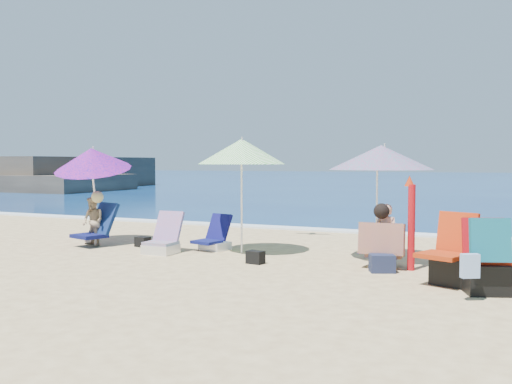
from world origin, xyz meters
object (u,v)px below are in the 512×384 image
at_px(umbrella_striped, 242,152).
at_px(umbrella_blue, 92,159).
at_px(chair_rainbow, 163,242).
at_px(camp_chair_left, 454,263).
at_px(person_left, 94,221).
at_px(furled_umbrella, 411,218).
at_px(umbrella_turquoise, 381,158).
at_px(chair_navy, 214,240).
at_px(camp_chair_right, 486,266).
at_px(person_center, 384,237).

height_order(umbrella_striped, umbrella_blue, umbrella_blue).
xyz_separation_m(chair_rainbow, camp_chair_left, (4.90, -0.64, 0.09)).
height_order(chair_rainbow, person_left, person_left).
distance_m(umbrella_striped, chair_rainbow, 2.11).
bearing_deg(person_left, furled_umbrella, -0.17).
bearing_deg(person_left, umbrella_blue, 133.22).
relative_size(umbrella_striped, camp_chair_left, 2.16).
relative_size(umbrella_turquoise, chair_navy, 2.71).
relative_size(chair_navy, person_left, 0.69).
bearing_deg(furled_umbrella, person_left, 179.83).
bearing_deg(umbrella_blue, camp_chair_right, -11.52).
height_order(umbrella_blue, person_left, umbrella_blue).
xyz_separation_m(umbrella_striped, camp_chair_left, (3.62, -1.18, -1.49)).
distance_m(umbrella_turquoise, chair_rainbow, 4.00).
height_order(furled_umbrella, camp_chair_left, furled_umbrella).
bearing_deg(person_left, umbrella_turquoise, 6.17).
distance_m(furled_umbrella, person_center, 0.49).
height_order(person_center, person_left, person_left).
xyz_separation_m(umbrella_turquoise, umbrella_blue, (-5.56, -0.30, -0.01)).
bearing_deg(chair_navy, umbrella_turquoise, 0.89).
distance_m(umbrella_striped, umbrella_blue, 3.20).
xyz_separation_m(umbrella_turquoise, furled_umbrella, (0.58, -0.59, -0.90)).
distance_m(chair_navy, person_center, 3.24).
bearing_deg(chair_navy, umbrella_blue, -174.41).
distance_m(umbrella_turquoise, furled_umbrella, 1.22).
bearing_deg(umbrella_striped, umbrella_blue, -178.51).
relative_size(umbrella_turquoise, chair_rainbow, 2.74).
bearing_deg(umbrella_striped, chair_navy, 165.20).
bearing_deg(umbrella_blue, person_left, -46.78).
xyz_separation_m(chair_rainbow, person_left, (-1.66, 0.18, 0.28)).
bearing_deg(chair_navy, person_left, -167.14).
relative_size(umbrella_blue, camp_chair_left, 2.15).
relative_size(umbrella_striped, person_center, 2.08).
distance_m(umbrella_striped, camp_chair_right, 4.55).
bearing_deg(person_center, camp_chair_right, -39.32).
relative_size(chair_navy, person_center, 0.74).
xyz_separation_m(umbrella_blue, furled_umbrella, (6.14, -0.29, -0.89)).
bearing_deg(chair_rainbow, chair_navy, 47.82).
height_order(umbrella_striped, camp_chair_right, umbrella_striped).
bearing_deg(person_left, camp_chair_right, -9.75).
bearing_deg(umbrella_blue, chair_rainbow, -13.42).
bearing_deg(umbrella_blue, person_center, -2.60).
bearing_deg(camp_chair_right, umbrella_striped, 158.87).
bearing_deg(umbrella_turquoise, camp_chair_left, -47.96).
height_order(camp_chair_right, person_center, person_center).
xyz_separation_m(umbrella_blue, chair_rainbow, (1.92, -0.46, -1.46)).
bearing_deg(umbrella_turquoise, furled_umbrella, -45.66).
xyz_separation_m(umbrella_blue, camp_chair_right, (7.23, -1.47, -1.31)).
height_order(furled_umbrella, person_center, furled_umbrella).
height_order(umbrella_striped, person_left, umbrella_striped).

